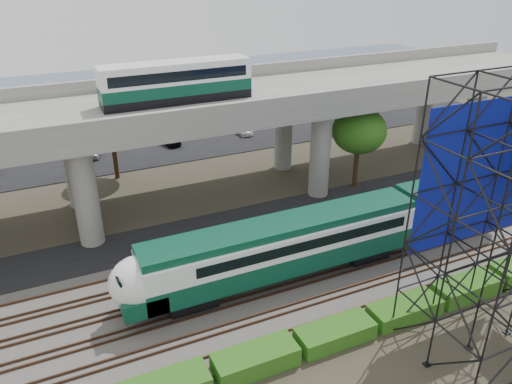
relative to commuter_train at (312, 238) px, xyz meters
name	(u,v)px	position (x,y,z in m)	size (l,w,h in m)	color
ground	(284,302)	(-3.07, -2.00, -2.88)	(140.00, 140.00, 0.00)	#474233
ballast_bed	(271,283)	(-3.07, 0.00, -2.78)	(90.00, 12.00, 0.20)	slate
service_road	(224,227)	(-3.07, 8.50, -2.84)	(90.00, 5.00, 0.08)	black
parking_lot	(152,138)	(-3.07, 32.00, -2.84)	(90.00, 18.00, 0.08)	black
harbor_water	(117,94)	(-3.07, 54.00, -2.87)	(140.00, 40.00, 0.03)	#41576C
rail_tracks	(271,281)	(-3.07, 0.00, -2.60)	(90.00, 9.52, 0.16)	#472D1E
commuter_train	(312,238)	(0.00, 0.00, 0.00)	(29.30, 3.06, 4.30)	black
overpass	(196,111)	(-3.18, 14.00, 5.33)	(80.00, 12.00, 12.40)	#9E9B93
hedge_strip	(335,333)	(-2.06, -6.30, -2.32)	(34.60, 1.80, 1.20)	#2A5B14
trees	(144,149)	(-7.73, 14.17, 2.69)	(40.94, 16.94, 7.69)	#382314
parked_cars	(151,134)	(-3.23, 31.67, -2.20)	(37.21, 9.36, 1.32)	#BCBCBC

